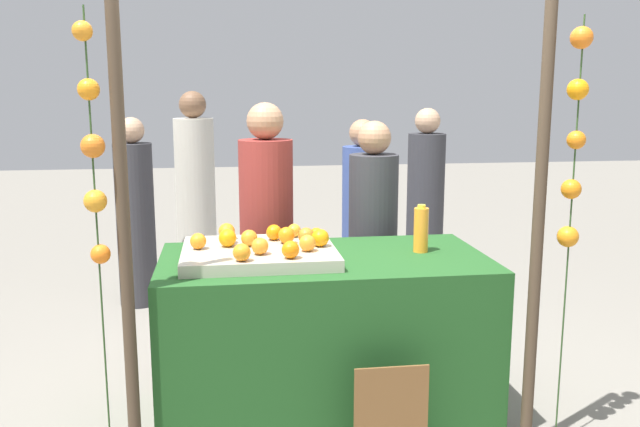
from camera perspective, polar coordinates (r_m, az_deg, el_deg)
ground_plane at (r=3.77m, az=0.34°, el=-16.76°), size 24.00×24.00×0.00m
stall_counter at (r=3.59m, az=0.35°, el=-10.52°), size 1.68×0.88×0.88m
orange_tray at (r=3.41m, az=-5.23°, el=-3.42°), size 0.77×0.64×0.06m
orange_0 at (r=3.56m, az=-3.94°, el=-1.62°), size 0.08×0.08×0.08m
orange_1 at (r=3.17m, az=-2.53°, el=-3.10°), size 0.09×0.09×0.09m
orange_2 at (r=3.51m, az=-7.88°, el=-1.88°), size 0.08×0.08×0.08m
orange_3 at (r=3.41m, az=-10.36°, el=-2.34°), size 0.08×0.08×0.08m
orange_4 at (r=3.14m, az=-6.70°, el=-3.32°), size 0.08×0.08×0.08m
orange_5 at (r=3.44m, az=-7.89°, el=-2.08°), size 0.09×0.09×0.09m
orange_6 at (r=3.26m, az=-5.14°, el=-2.79°), size 0.08×0.08×0.08m
orange_7 at (r=3.47m, az=-1.18°, el=-1.90°), size 0.09×0.09×0.09m
orange_8 at (r=3.31m, az=-1.08°, el=-2.54°), size 0.08×0.08×0.08m
orange_9 at (r=3.41m, az=0.02°, el=-2.09°), size 0.09×0.09×0.09m
orange_10 at (r=3.63m, az=-2.22°, el=-1.46°), size 0.07×0.07×0.07m
orange_11 at (r=3.61m, az=-7.96°, el=-1.51°), size 0.09×0.09×0.09m
orange_12 at (r=3.48m, az=-2.88°, el=-1.87°), size 0.09×0.09×0.09m
orange_13 at (r=3.44m, az=-6.06°, el=-2.09°), size 0.09×0.09×0.09m
orange_14 at (r=3.52m, az=-0.31°, el=-1.82°), size 0.07×0.07×0.07m
juice_bottle at (r=3.58m, az=8.61°, el=-1.36°), size 0.08×0.08×0.25m
chalkboard_sign at (r=3.17m, az=6.03°, el=-17.24°), size 0.34×0.03×0.53m
vendor_left at (r=4.17m, az=-4.55°, el=-2.80°), size 0.33×0.33×1.65m
vendor_right at (r=4.27m, az=4.52°, el=-3.22°), size 0.31×0.31×1.54m
crowd_person_0 at (r=5.79m, az=8.96°, el=0.51°), size 0.32×0.32×1.58m
crowd_person_1 at (r=5.96m, az=-10.56°, el=1.39°), size 0.34×0.34×1.72m
crowd_person_2 at (r=5.14m, az=3.57°, el=-0.99°), size 0.30×0.30×1.51m
crowd_person_3 at (r=5.56m, az=-15.45°, el=-0.45°), size 0.30×0.30×1.52m
canopy_post_left at (r=2.94m, az=-16.30°, el=-2.86°), size 0.06×0.06×2.14m
canopy_post_right at (r=3.23m, az=18.07°, el=-1.76°), size 0.06×0.06×2.14m
garland_strand_left at (r=2.88m, az=-18.83°, el=4.86°), size 0.10×0.10×2.05m
garland_strand_right at (r=3.27m, az=20.90°, el=5.72°), size 0.10×0.11×2.05m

